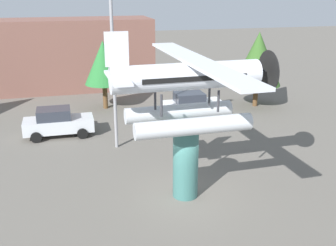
{
  "coord_description": "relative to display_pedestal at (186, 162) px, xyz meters",
  "views": [
    {
      "loc": [
        -4.83,
        -15.44,
        8.81
      ],
      "look_at": [
        0.0,
        3.0,
        2.42
      ],
      "focal_mm": 43.61,
      "sensor_mm": 36.0,
      "label": 1
    }
  ],
  "objects": [
    {
      "name": "ground_plane",
      "position": [
        0.0,
        0.0,
        -1.62
      ],
      "size": [
        140.0,
        140.0,
        0.0
      ],
      "primitive_type": "plane",
      "color": "#605B54"
    },
    {
      "name": "tree_center_back",
      "position": [
        9.46,
        12.4,
        2.06
      ],
      "size": [
        3.58,
        3.58,
        5.67
      ],
      "color": "brown",
      "rests_on": "ground"
    },
    {
      "name": "storefront_building",
      "position": [
        -3.61,
        22.0,
        1.47
      ],
      "size": [
        13.56,
        5.1,
        6.17
      ],
      "primitive_type": "cube",
      "color": "brown",
      "rests_on": "ground"
    },
    {
      "name": "car_mid_silver",
      "position": [
        -5.38,
        9.34,
        -0.74
      ],
      "size": [
        4.2,
        2.02,
        1.76
      ],
      "color": "silver",
      "rests_on": "ground"
    },
    {
      "name": "streetlight_primary",
      "position": [
        -1.96,
        6.53,
        3.46
      ],
      "size": [
        1.84,
        0.28,
        8.84
      ],
      "color": "gray",
      "rests_on": "ground"
    },
    {
      "name": "car_far_white",
      "position": [
        3.83,
        10.98,
        -0.74
      ],
      "size": [
        4.2,
        2.02,
        1.76
      ],
      "color": "white",
      "rests_on": "ground"
    },
    {
      "name": "tree_east",
      "position": [
        -1.86,
        14.68,
        1.87
      ],
      "size": [
        2.88,
        2.88,
        5.11
      ],
      "color": "brown",
      "rests_on": "ground"
    },
    {
      "name": "floatplane_monument",
      "position": [
        0.13,
        0.0,
        3.29
      ],
      "size": [
        6.94,
        10.42,
        4.0
      ],
      "rotation": [
        0.0,
        0.0,
        0.02
      ],
      "color": "silver",
      "rests_on": "display_pedestal"
    },
    {
      "name": "display_pedestal",
      "position": [
        0.0,
        0.0,
        0.0
      ],
      "size": [
        1.1,
        1.1,
        3.23
      ],
      "primitive_type": "cylinder",
      "color": "#386B66",
      "rests_on": "ground"
    }
  ]
}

